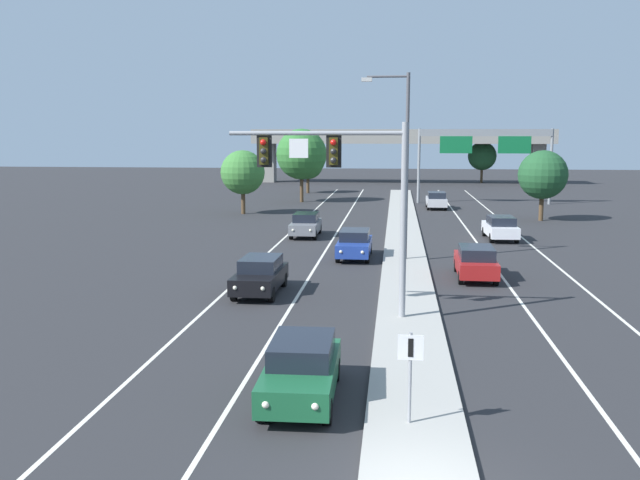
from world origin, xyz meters
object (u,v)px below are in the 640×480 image
(street_lamp_median, at_px, (403,155))
(car_receding_silver, at_px, (436,200))
(car_receding_red, at_px, (476,262))
(tree_far_right_a, at_px, (482,156))
(car_oncoming_grey, at_px, (306,224))
(tree_far_right_b, at_px, (543,175))
(median_sign_post, at_px, (410,364))
(tree_far_left_c, at_px, (308,164))
(tree_far_left_b, at_px, (243,172))
(car_oncoming_black, at_px, (260,275))
(car_oncoming_blue, at_px, (355,244))
(overhead_signal_mast, at_px, (348,179))
(tree_far_left_a, at_px, (302,154))
(car_receding_white, at_px, (500,227))
(car_oncoming_green, at_px, (302,369))
(highway_sign_gantry, at_px, (485,142))

(street_lamp_median, height_order, car_receding_silver, street_lamp_median)
(car_receding_red, distance_m, tree_far_right_a, 68.85)
(car_oncoming_grey, xyz_separation_m, tree_far_right_b, (17.81, 10.69, 2.88))
(median_sign_post, relative_size, tree_far_left_c, 0.41)
(tree_far_left_b, bearing_deg, tree_far_right_a, 58.96)
(median_sign_post, distance_m, tree_far_right_a, 86.85)
(car_oncoming_black, relative_size, tree_far_right_a, 0.76)
(tree_far_right_b, bearing_deg, street_lamp_median, -120.33)
(tree_far_right_b, bearing_deg, car_oncoming_blue, -126.74)
(car_oncoming_grey, height_order, tree_far_right_b, tree_far_right_b)
(overhead_signal_mast, bearing_deg, median_sign_post, -77.30)
(tree_far_left_a, bearing_deg, car_receding_white, -55.49)
(car_oncoming_green, distance_m, car_oncoming_black, 12.42)
(car_receding_silver, bearing_deg, car_receding_red, -89.80)
(tree_far_left_b, bearing_deg, tree_far_left_c, 82.67)
(overhead_signal_mast, xyz_separation_m, car_oncoming_blue, (-0.51, 13.02, -4.48))
(car_oncoming_green, xyz_separation_m, car_receding_silver, (6.17, 48.13, 0.00))
(street_lamp_median, distance_m, tree_far_right_a, 65.17)
(car_oncoming_black, bearing_deg, street_lamp_median, 53.80)
(car_receding_white, distance_m, tree_far_left_a, 29.61)
(tree_far_left_b, bearing_deg, car_oncoming_green, -75.35)
(car_oncoming_grey, xyz_separation_m, car_receding_red, (10.00, -12.98, 0.00))
(overhead_signal_mast, distance_m, car_oncoming_green, 9.25)
(overhead_signal_mast, distance_m, street_lamp_median, 12.50)
(car_oncoming_black, bearing_deg, tree_far_left_b, 104.00)
(car_oncoming_grey, xyz_separation_m, tree_far_right_a, (18.36, 55.29, 3.03))
(street_lamp_median, distance_m, car_oncoming_blue, 5.66)
(car_oncoming_green, xyz_separation_m, car_receding_red, (6.28, 16.15, 0.00))
(car_receding_silver, bearing_deg, tree_far_left_c, 131.61)
(overhead_signal_mast, relative_size, tree_far_left_c, 1.34)
(tree_far_left_c, bearing_deg, tree_far_left_b, -97.33)
(tree_far_right_b, bearing_deg, tree_far_left_c, 132.32)
(car_oncoming_grey, bearing_deg, car_receding_silver, 62.50)
(tree_far_left_b, xyz_separation_m, tree_far_right_a, (25.59, 42.52, 0.21))
(street_lamp_median, distance_m, tree_far_left_a, 34.30)
(car_oncoming_blue, relative_size, car_receding_white, 0.99)
(tree_far_right_a, bearing_deg, street_lamp_median, -100.54)
(car_oncoming_blue, height_order, car_receding_white, same)
(overhead_signal_mast, bearing_deg, tree_far_left_c, 98.81)
(car_oncoming_grey, bearing_deg, car_oncoming_black, -89.19)
(highway_sign_gantry, bearing_deg, tree_far_right_a, 83.54)
(tree_far_left_b, height_order, tree_far_right_b, tree_far_right_b)
(tree_far_left_c, height_order, tree_far_right_a, tree_far_right_a)
(overhead_signal_mast, xyz_separation_m, tree_far_left_a, (-7.93, 45.10, -0.39))
(median_sign_post, distance_m, street_lamp_median, 22.37)
(car_receding_silver, bearing_deg, median_sign_post, -93.89)
(street_lamp_median, bearing_deg, car_receding_silver, 82.90)
(overhead_signal_mast, distance_m, tree_far_left_a, 45.79)
(street_lamp_median, xyz_separation_m, car_receding_red, (3.57, -4.23, -4.97))
(overhead_signal_mast, bearing_deg, tree_far_left_b, 108.87)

